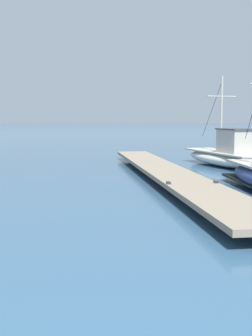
% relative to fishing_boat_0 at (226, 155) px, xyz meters
% --- Properties ---
extents(floating_dock, '(1.91, 19.73, 0.53)m').
position_rel_fishing_boat_0_xyz_m(floating_dock, '(-4.31, -4.56, -0.25)').
color(floating_dock, gray).
rests_on(floating_dock, ground).
extents(fishing_boat_0, '(3.04, 7.10, 4.78)m').
position_rel_fishing_boat_0_xyz_m(fishing_boat_0, '(0.00, 0.00, 0.00)').
color(fishing_boat_0, silver).
rests_on(fishing_boat_0, ground).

